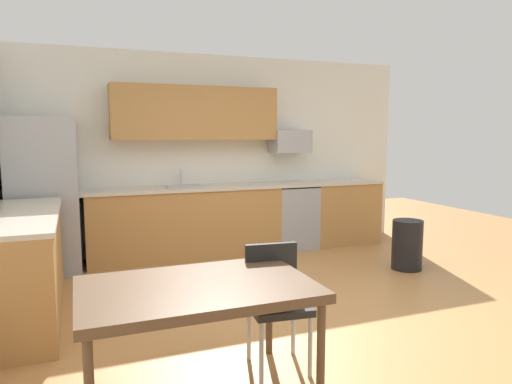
% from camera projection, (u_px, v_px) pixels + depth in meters
% --- Properties ---
extents(ground_plane, '(12.00, 12.00, 0.00)m').
position_uv_depth(ground_plane, '(295.00, 313.00, 4.30)').
color(ground_plane, '#B77F47').
extents(wall_back, '(5.80, 0.10, 2.70)m').
position_uv_depth(wall_back, '(213.00, 154.00, 6.58)').
color(wall_back, silver).
rests_on(wall_back, ground).
extents(cabinet_run_back, '(2.52, 0.60, 0.90)m').
position_uv_depth(cabinet_run_back, '(186.00, 224.00, 6.19)').
color(cabinet_run_back, '#AD7A42').
rests_on(cabinet_run_back, ground).
extents(cabinet_run_back_right, '(1.03, 0.60, 0.90)m').
position_uv_depth(cabinet_run_back_right, '(341.00, 213.00, 7.04)').
color(cabinet_run_back_right, '#AD7A42').
rests_on(cabinet_run_back_right, ground).
extents(cabinet_run_left, '(0.60, 2.00, 0.90)m').
position_uv_depth(cabinet_run_left, '(23.00, 268.00, 4.15)').
color(cabinet_run_left, '#AD7A42').
rests_on(cabinet_run_left, ground).
extents(countertop_back, '(4.80, 0.64, 0.04)m').
position_uv_depth(countertop_back, '(221.00, 187.00, 6.31)').
color(countertop_back, beige).
rests_on(countertop_back, cabinet_run_back).
extents(countertop_left, '(0.64, 2.00, 0.04)m').
position_uv_depth(countertop_left, '(19.00, 216.00, 4.09)').
color(countertop_left, beige).
rests_on(countertop_left, cabinet_run_left).
extents(upper_cabinets_back, '(2.20, 0.34, 0.70)m').
position_uv_depth(upper_cabinets_back, '(196.00, 113.00, 6.20)').
color(upper_cabinets_back, '#AD7A42').
extents(refrigerator, '(0.76, 0.70, 1.82)m').
position_uv_depth(refrigerator, '(44.00, 196.00, 5.45)').
color(refrigerator, '#9EA0A5').
rests_on(refrigerator, ground).
extents(oven_range, '(0.60, 0.60, 0.91)m').
position_uv_depth(oven_range, '(292.00, 216.00, 6.75)').
color(oven_range, '#999BA0').
rests_on(oven_range, ground).
extents(microwave, '(0.54, 0.36, 0.32)m').
position_uv_depth(microwave, '(290.00, 141.00, 6.71)').
color(microwave, '#9EA0A5').
extents(sink_basin, '(0.48, 0.40, 0.14)m').
position_uv_depth(sink_basin, '(184.00, 191.00, 6.13)').
color(sink_basin, '#A5A8AD').
rests_on(sink_basin, countertop_back).
extents(sink_faucet, '(0.02, 0.02, 0.24)m').
position_uv_depth(sink_faucet, '(181.00, 178.00, 6.28)').
color(sink_faucet, '#B2B5BA').
rests_on(sink_faucet, countertop_back).
extents(dining_table, '(1.40, 0.90, 0.73)m').
position_uv_depth(dining_table, '(197.00, 294.00, 2.84)').
color(dining_table, brown).
rests_on(dining_table, ground).
extents(chair_near_table, '(0.44, 0.44, 0.85)m').
position_uv_depth(chair_near_table, '(276.00, 295.00, 3.29)').
color(chair_near_table, black).
rests_on(chair_near_table, ground).
extents(trash_bin, '(0.36, 0.36, 0.60)m').
position_uv_depth(trash_bin, '(407.00, 245.00, 5.65)').
color(trash_bin, black).
rests_on(trash_bin, ground).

